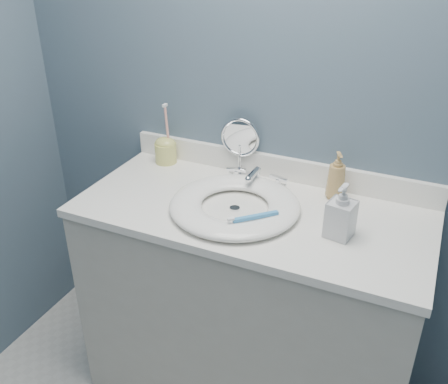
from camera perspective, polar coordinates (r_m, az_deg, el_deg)
The scene contains 12 objects.
back_wall at distance 1.84m, azimuth 6.66°, elevation 10.76°, with size 2.20×0.02×2.40m, color #495E6E.
vanity_cabinet at distance 2.00m, azimuth 2.80°, elevation -13.27°, with size 1.20×0.55×0.85m, color #B5B2A6.
countertop at distance 1.73m, azimuth 3.14°, elevation -2.34°, with size 1.22×0.57×0.03m, color white.
backsplash at distance 1.93m, azimuth 6.09°, elevation 2.85°, with size 1.22×0.02×0.09m, color white.
basin at distance 1.71m, azimuth 1.24°, elevation -1.48°, with size 0.45×0.45×0.04m, color white, non-canonical shape.
drain at distance 1.72m, azimuth 1.23°, elevation -1.91°, with size 0.04×0.04×0.01m, color silver.
faucet at distance 1.87m, azimuth 3.65°, elevation 1.50°, with size 0.25×0.13×0.07m.
makeup_mirror at distance 1.92m, azimuth 1.85°, elevation 5.52°, with size 0.15×0.09×0.23m.
soap_bottle_amber at distance 1.80m, azimuth 12.74°, elevation 1.83°, with size 0.07×0.07×0.17m, color #AA864D.
soap_bottle_clear at distance 1.58m, azimuth 13.27°, elevation -2.12°, with size 0.08×0.08×0.18m, color silver.
toothbrush_holder at distance 2.05m, azimuth -6.70°, elevation 4.88°, with size 0.09×0.09×0.25m.
toothbrush_lying at distance 1.59m, azimuth 3.41°, elevation -2.86°, with size 0.13×0.13×0.02m.
Camera 1 is at (0.53, -0.42, 1.75)m, focal length 40.00 mm.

